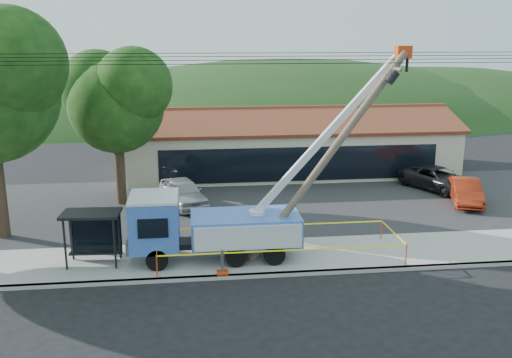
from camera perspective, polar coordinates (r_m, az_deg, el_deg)
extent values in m
plane|color=black|center=(21.57, 2.11, -11.99)|extent=(120.00, 120.00, 0.00)
cube|color=#A5A19A|center=(23.42, 1.32, -9.56)|extent=(60.00, 0.25, 0.15)
cube|color=#A5A19A|center=(25.15, 0.70, -7.82)|extent=(60.00, 4.00, 0.15)
cube|color=#28282B|center=(32.65, -1.12, -2.58)|extent=(60.00, 12.00, 0.10)
cube|color=#BCB495|center=(40.49, 3.39, 3.14)|extent=(22.00, 8.00, 3.40)
cube|color=black|center=(36.68, 4.48, 1.50)|extent=(18.04, 0.08, 2.21)
cube|color=maroon|center=(38.17, 3.97, 5.80)|extent=(22.50, 4.53, 1.52)
cube|color=maroon|center=(42.07, 2.96, 6.61)|extent=(22.50, 4.53, 1.52)
cube|color=maroon|center=(40.03, 3.45, 7.14)|extent=(22.50, 0.30, 0.25)
sphere|color=#11340E|center=(27.38, -23.49, 10.51)|extent=(5.04, 5.04, 5.04)
cylinder|color=#332316|center=(33.18, -13.43, 0.94)|extent=(0.56, 0.56, 4.18)
sphere|color=#11340E|center=(32.56, -13.80, 7.14)|extent=(5.25, 5.25, 5.25)
sphere|color=#11340E|center=(33.29, -15.57, 8.82)|extent=(4.20, 4.20, 4.20)
sphere|color=#11340E|center=(31.63, -12.16, 9.11)|extent=(4.20, 4.20, 4.20)
ellipsoid|color=#1E3A15|center=(75.65, -15.91, 6.57)|extent=(78.40, 56.00, 28.00)
ellipsoid|color=#1E3A15|center=(75.83, 3.22, 7.11)|extent=(89.60, 64.00, 32.00)
ellipsoid|color=#1E3A15|center=(81.68, 17.28, 7.01)|extent=(72.80, 52.00, 26.00)
cylinder|color=black|center=(22.42, 1.08, 11.45)|extent=(60.00, 0.02, 0.02)
cylinder|color=black|center=(22.91, 0.90, 11.82)|extent=(60.00, 0.02, 0.02)
cylinder|color=black|center=(23.40, 0.74, 12.17)|extent=(60.00, 0.02, 0.02)
cylinder|color=black|center=(23.79, 0.61, 12.49)|extent=(60.00, 0.02, 0.02)
cylinder|color=black|center=(23.83, -9.86, -7.95)|extent=(0.91, 0.30, 0.91)
cylinder|color=black|center=(25.80, -9.63, -6.17)|extent=(0.91, 0.30, 0.91)
cylinder|color=black|center=(23.85, -2.02, -7.72)|extent=(0.91, 0.30, 0.91)
cylinder|color=black|center=(25.82, -2.42, -5.96)|extent=(0.91, 0.30, 0.91)
cylinder|color=black|center=(24.03, 1.85, -7.55)|extent=(0.91, 0.30, 0.91)
cylinder|color=black|center=(25.98, 1.15, -5.82)|extent=(0.91, 0.30, 0.91)
cube|color=black|center=(24.71, -3.64, -6.31)|extent=(6.66, 1.01, 0.25)
cube|color=blue|center=(24.39, -10.10, -4.27)|extent=(2.02, 2.42, 2.12)
cube|color=silver|center=(24.07, -10.21, -1.77)|extent=(2.02, 2.42, 0.12)
cube|color=black|center=(24.43, -12.36, -3.99)|extent=(0.08, 1.82, 0.91)
cube|color=gray|center=(24.75, -12.48, -6.10)|extent=(0.15, 2.32, 0.50)
cube|color=blue|center=(24.58, -1.07, -4.89)|extent=(4.64, 2.42, 1.21)
cylinder|color=silver|center=(24.49, 0.10, -3.84)|extent=(0.71, 0.71, 0.61)
cube|color=silver|center=(24.15, 7.18, 4.55)|extent=(6.18, 0.28, 6.85)
cube|color=gray|center=(24.18, 7.89, 5.15)|extent=(3.72, 0.18, 4.12)
cube|color=red|center=(24.52, 14.49, 12.20)|extent=(0.61, 0.50, 0.50)
cube|color=red|center=(23.38, -3.38, -9.31)|extent=(0.45, 0.45, 0.08)
cube|color=red|center=(26.79, 1.81, -6.13)|extent=(0.45, 0.45, 0.08)
cylinder|color=brown|center=(23.86, 7.00, 1.97)|extent=(6.55, 0.32, 8.87)
cube|color=brown|center=(24.14, 13.55, 10.67)|extent=(0.17, 1.81, 0.17)
cylinder|color=black|center=(24.56, 12.66, 10.07)|extent=(0.59, 0.36, 0.62)
cylinder|color=black|center=(23.61, 13.47, 9.87)|extent=(0.59, 0.36, 0.62)
cylinder|color=black|center=(24.57, -18.57, -6.26)|extent=(0.10, 0.10, 2.18)
cylinder|color=black|center=(24.13, -13.95, -6.31)|extent=(0.10, 0.10, 2.18)
cylinder|color=black|center=(25.56, -17.95, -5.41)|extent=(0.10, 0.10, 2.18)
cylinder|color=black|center=(25.13, -13.51, -5.43)|extent=(0.10, 0.10, 2.18)
cube|color=black|center=(24.47, -16.19, -3.35)|extent=(2.44, 1.59, 0.11)
cube|color=black|center=(25.37, -15.73, -5.39)|extent=(2.18, 0.17, 1.82)
cube|color=black|center=(25.03, -15.92, -7.12)|extent=(2.02, 0.48, 0.07)
cylinder|color=red|center=(23.24, -9.89, -8.53)|extent=(0.06, 0.06, 0.92)
cylinder|color=red|center=(24.83, 14.79, -7.28)|extent=(0.06, 0.06, 0.92)
cylinder|color=red|center=(27.59, 12.43, -4.93)|extent=(0.06, 0.06, 0.92)
cylinder|color=red|center=(26.16, -9.55, -5.86)|extent=(0.06, 0.06, 0.92)
cube|color=yellow|center=(23.33, 2.90, -7.12)|extent=(10.30, 0.01, 0.06)
cube|color=yellow|center=(26.06, 13.60, -5.19)|extent=(0.01, 3.14, 0.06)
cube|color=yellow|center=(26.25, 1.75, -4.63)|extent=(10.30, 0.01, 0.06)
cube|color=yellow|center=(24.54, -9.75, -6.22)|extent=(0.01, 3.14, 0.06)
imported|color=#A0A2A7|center=(32.60, -7.23, -2.82)|extent=(3.21, 4.88, 1.54)
imported|color=#9B260F|center=(34.93, 20.12, -2.43)|extent=(2.70, 4.48, 1.40)
imported|color=black|center=(37.40, 17.60, -1.14)|extent=(4.27, 5.56, 1.40)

